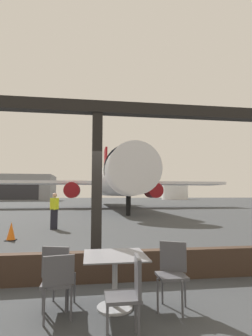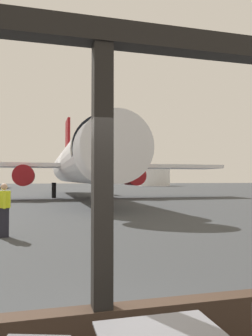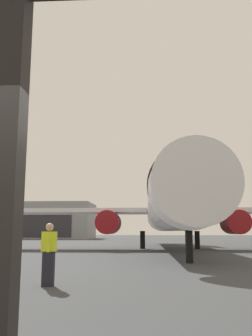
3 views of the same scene
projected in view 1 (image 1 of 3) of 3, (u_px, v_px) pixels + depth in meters
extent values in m
plane|color=#383A3D|center=(89.00, 205.00, 44.32)|extent=(220.00, 220.00, 0.00)
cube|color=#38281E|center=(96.00, 267.00, 4.97)|extent=(7.44, 0.24, 0.56)
cube|color=black|center=(98.00, 108.00, 5.29)|extent=(7.44, 0.24, 0.24)
cube|color=black|center=(97.00, 195.00, 5.11)|extent=(0.20, 0.20, 3.28)
cube|color=slate|center=(115.00, 255.00, 3.86)|extent=(0.91, 0.91, 0.02)
cylinder|color=#9EA0A5|center=(115.00, 282.00, 3.82)|extent=(0.08, 0.08, 0.74)
cylinder|color=#9EA0A5|center=(115.00, 307.00, 3.79)|extent=(0.52, 0.52, 0.03)
cube|color=#4C4C51|center=(60.00, 276.00, 3.89)|extent=(0.40, 0.40, 0.04)
cube|color=#4C4C51|center=(55.00, 262.00, 3.74)|extent=(0.39, 0.16, 0.44)
cylinder|color=#4C4C51|center=(54.00, 286.00, 4.07)|extent=(0.03, 0.03, 0.44)
cylinder|color=#4C4C51|center=(75.00, 288.00, 4.01)|extent=(0.03, 0.03, 0.44)
cylinder|color=#4C4C51|center=(44.00, 295.00, 3.73)|extent=(0.03, 0.03, 0.44)
cylinder|color=#4C4C51|center=(66.00, 296.00, 3.68)|extent=(0.03, 0.03, 0.44)
cube|color=#4C4C51|center=(57.00, 283.00, 3.54)|extent=(0.40, 0.40, 0.04)
cube|color=#4C4C51|center=(59.00, 270.00, 3.39)|extent=(0.40, 0.12, 0.38)
cylinder|color=#4C4C51|center=(43.00, 297.00, 3.62)|extent=(0.03, 0.03, 0.45)
cylinder|color=#4C4C51|center=(68.00, 294.00, 3.73)|extent=(0.03, 0.03, 0.45)
cylinder|color=#4C4C51|center=(44.00, 307.00, 3.30)|extent=(0.03, 0.03, 0.45)
cylinder|color=#4C4C51|center=(71.00, 303.00, 3.41)|extent=(0.03, 0.03, 0.45)
cube|color=#4C4C51|center=(122.00, 297.00, 2.99)|extent=(0.40, 0.40, 0.04)
cube|color=#4C4C51|center=(138.00, 275.00, 3.03)|extent=(0.07, 0.40, 0.43)
cylinder|color=#4C4C51|center=(107.00, 327.00, 2.79)|extent=(0.03, 0.03, 0.48)
cylinder|color=#4C4C51|center=(107.00, 312.00, 3.12)|extent=(0.03, 0.03, 0.48)
cylinder|color=#4C4C51|center=(139.00, 326.00, 2.81)|extent=(0.03, 0.03, 0.48)
cylinder|color=#4C4C51|center=(136.00, 312.00, 3.15)|extent=(0.03, 0.03, 0.48)
cube|color=#4C4C51|center=(171.00, 276.00, 3.77)|extent=(0.40, 0.40, 0.04)
cube|color=#4C4C51|center=(173.00, 256.00, 3.96)|extent=(0.37, 0.22, 0.44)
cylinder|color=#4C4C51|center=(182.00, 299.00, 3.53)|extent=(0.03, 0.03, 0.47)
cylinder|color=#4C4C51|center=(158.00, 296.00, 3.64)|extent=(0.03, 0.03, 0.47)
cylinder|color=#4C4C51|center=(185.00, 290.00, 3.85)|extent=(0.03, 0.03, 0.47)
cylinder|color=#4C4C51|center=(162.00, 288.00, 3.96)|extent=(0.03, 0.03, 0.47)
cylinder|color=silver|center=(112.00, 181.00, 35.60)|extent=(3.97, 31.02, 3.97)
cone|color=silver|center=(133.00, 169.00, 19.05)|extent=(3.77, 2.60, 3.77)
cylinder|color=black|center=(129.00, 170.00, 20.94)|extent=(4.05, 0.90, 4.05)
cube|color=silver|center=(51.00, 183.00, 33.58)|extent=(14.06, 4.20, 0.36)
cube|color=silver|center=(171.00, 183.00, 35.85)|extent=(14.06, 4.20, 0.36)
cylinder|color=maroon|center=(72.00, 190.00, 32.50)|extent=(1.90, 3.20, 1.90)
cylinder|color=maroon|center=(153.00, 190.00, 33.97)|extent=(1.90, 3.20, 1.90)
cube|color=maroon|center=(106.00, 162.00, 49.84)|extent=(0.36, 4.40, 5.20)
cylinder|color=black|center=(128.00, 206.00, 20.93)|extent=(0.36, 0.36, 1.54)
cylinder|color=black|center=(94.00, 201.00, 35.10)|extent=(0.44, 0.44, 1.54)
cylinder|color=black|center=(129.00, 201.00, 35.79)|extent=(0.44, 0.44, 1.54)
cube|color=black|center=(54.00, 219.00, 12.54)|extent=(0.32, 0.20, 0.95)
cube|color=yellow|center=(54.00, 204.00, 12.62)|extent=(0.40, 0.22, 0.55)
sphere|color=tan|center=(55.00, 195.00, 12.66)|extent=(0.22, 0.22, 0.22)
cylinder|color=yellow|center=(54.00, 204.00, 12.84)|extent=(0.09, 0.09, 0.52)
cylinder|color=yellow|center=(55.00, 204.00, 12.39)|extent=(0.09, 0.09, 0.52)
cone|color=orange|center=(11.00, 231.00, 9.45)|extent=(0.32, 0.32, 0.66)
cube|color=black|center=(11.00, 240.00, 9.42)|extent=(0.36, 0.36, 0.03)
cube|color=gray|center=(17.00, 188.00, 76.08)|extent=(20.58, 12.52, 7.40)
cube|color=#2D2D33|center=(11.00, 191.00, 69.75)|extent=(14.41, 0.10, 4.44)
cylinder|color=white|center=(175.00, 192.00, 94.30)|extent=(9.36, 9.36, 5.24)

